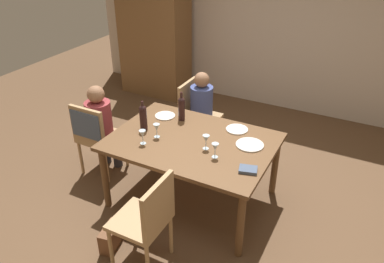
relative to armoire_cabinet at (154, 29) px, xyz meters
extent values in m
plane|color=brown|center=(1.92, -2.34, -1.10)|extent=(10.00, 10.00, 0.00)
cube|color=beige|center=(1.92, 0.45, 0.25)|extent=(6.40, 0.12, 2.70)
cube|color=brown|center=(0.00, 0.00, -0.05)|extent=(1.10, 0.56, 2.10)
cube|color=brown|center=(1.92, -2.34, -0.37)|extent=(1.64, 1.17, 0.04)
cylinder|color=brown|center=(1.17, -2.85, -0.74)|extent=(0.07, 0.07, 0.71)
cylinder|color=brown|center=(2.67, -2.85, -0.74)|extent=(0.07, 0.07, 0.71)
cylinder|color=brown|center=(1.17, -1.82, -0.74)|extent=(0.07, 0.07, 0.71)
cylinder|color=brown|center=(2.67, -1.82, -0.74)|extent=(0.07, 0.07, 0.71)
cylinder|color=tan|center=(1.74, -1.18, -0.88)|extent=(0.04, 0.04, 0.44)
cylinder|color=tan|center=(1.74, -1.56, -0.88)|extent=(0.04, 0.04, 0.44)
cylinder|color=tan|center=(1.36, -1.18, -0.88)|extent=(0.04, 0.04, 0.44)
cylinder|color=tan|center=(1.36, -1.56, -0.88)|extent=(0.04, 0.04, 0.44)
cube|color=tan|center=(1.55, -1.37, -0.64)|extent=(0.44, 0.44, 0.04)
cube|color=tan|center=(1.35, -1.37, -0.40)|extent=(0.04, 0.44, 0.44)
cylinder|color=tan|center=(0.53, -2.15, -0.88)|extent=(0.04, 0.04, 0.44)
cylinder|color=tan|center=(0.91, -2.15, -0.88)|extent=(0.04, 0.04, 0.44)
cylinder|color=tan|center=(0.53, -2.53, -0.88)|extent=(0.04, 0.04, 0.44)
cylinder|color=tan|center=(0.91, -2.53, -0.88)|extent=(0.04, 0.04, 0.44)
cube|color=tan|center=(0.72, -2.34, -0.64)|extent=(0.44, 0.44, 0.04)
cube|color=tan|center=(0.72, -2.54, -0.40)|extent=(0.44, 0.04, 0.44)
cube|color=#4C5B75|center=(0.72, -2.54, -0.38)|extent=(0.40, 0.07, 0.31)
cylinder|color=tan|center=(1.73, -3.49, -0.88)|extent=(0.04, 0.04, 0.44)
cylinder|color=tan|center=(1.73, -3.11, -0.88)|extent=(0.04, 0.04, 0.44)
cylinder|color=tan|center=(2.11, -3.11, -0.88)|extent=(0.04, 0.04, 0.44)
cube|color=tan|center=(1.92, -3.30, -0.64)|extent=(0.44, 0.44, 0.04)
cube|color=tan|center=(2.12, -3.30, -0.40)|extent=(0.04, 0.44, 0.44)
cylinder|color=#33333D|center=(1.68, -1.29, -0.87)|extent=(0.10, 0.10, 0.46)
cylinder|color=#33333D|center=(1.68, -1.45, -0.87)|extent=(0.10, 0.10, 0.46)
cylinder|color=#475699|center=(1.55, -1.37, -0.42)|extent=(0.28, 0.28, 0.43)
sphere|color=#996B4C|center=(1.55, -1.37, -0.11)|extent=(0.19, 0.19, 0.19)
cylinder|color=#33333D|center=(0.63, -2.20, -0.87)|extent=(0.11, 0.11, 0.46)
cylinder|color=#33333D|center=(0.81, -2.20, -0.87)|extent=(0.11, 0.11, 0.46)
cylinder|color=#9E383D|center=(0.72, -2.34, -0.41)|extent=(0.29, 0.29, 0.45)
sphere|color=#996B4C|center=(0.72, -2.34, -0.09)|extent=(0.20, 0.20, 0.20)
cylinder|color=black|center=(1.61, -2.00, -0.24)|extent=(0.07, 0.07, 0.22)
sphere|color=black|center=(1.61, -2.00, -0.12)|extent=(0.07, 0.07, 0.07)
cylinder|color=black|center=(1.61, -2.00, -0.06)|extent=(0.03, 0.03, 0.09)
cylinder|color=black|center=(1.37, -2.38, -0.23)|extent=(0.08, 0.08, 0.23)
sphere|color=black|center=(1.37, -2.38, -0.11)|extent=(0.08, 0.08, 0.08)
cylinder|color=black|center=(1.37, -2.38, -0.06)|extent=(0.03, 0.03, 0.08)
cylinder|color=silver|center=(1.52, -2.62, -0.35)|extent=(0.06, 0.06, 0.00)
cylinder|color=silver|center=(1.52, -2.62, -0.31)|extent=(0.01, 0.01, 0.07)
cone|color=silver|center=(1.52, -2.62, -0.24)|extent=(0.07, 0.07, 0.07)
cylinder|color=silver|center=(2.11, -2.42, -0.35)|extent=(0.06, 0.06, 0.00)
cylinder|color=silver|center=(2.11, -2.42, -0.31)|extent=(0.01, 0.01, 0.07)
cone|color=silver|center=(2.11, -2.42, -0.24)|extent=(0.07, 0.07, 0.07)
cylinder|color=silver|center=(1.57, -2.45, -0.35)|extent=(0.06, 0.06, 0.00)
cylinder|color=silver|center=(1.57, -2.45, -0.31)|extent=(0.01, 0.01, 0.07)
cone|color=silver|center=(1.57, -2.45, -0.24)|extent=(0.07, 0.07, 0.07)
cylinder|color=silver|center=(2.25, -2.51, -0.35)|extent=(0.06, 0.06, 0.00)
cylinder|color=silver|center=(2.25, -2.51, -0.31)|extent=(0.01, 0.01, 0.07)
cone|color=silver|center=(2.25, -2.51, -0.24)|extent=(0.07, 0.07, 0.07)
cylinder|color=white|center=(2.24, -1.93, -0.34)|extent=(0.23, 0.23, 0.01)
cylinder|color=white|center=(1.41, -2.01, -0.34)|extent=(0.23, 0.23, 0.01)
cylinder|color=silver|center=(2.47, -2.16, -0.34)|extent=(0.28, 0.28, 0.01)
cube|color=#4C5B75|center=(2.61, -2.58, -0.33)|extent=(0.19, 0.16, 0.03)
cube|color=brown|center=(1.57, -3.30, -0.99)|extent=(0.17, 0.30, 0.22)
camera|label=1|loc=(3.44, -5.25, 1.62)|focal=35.55mm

